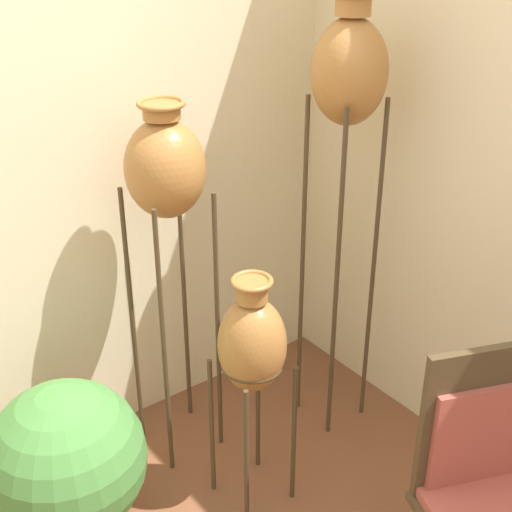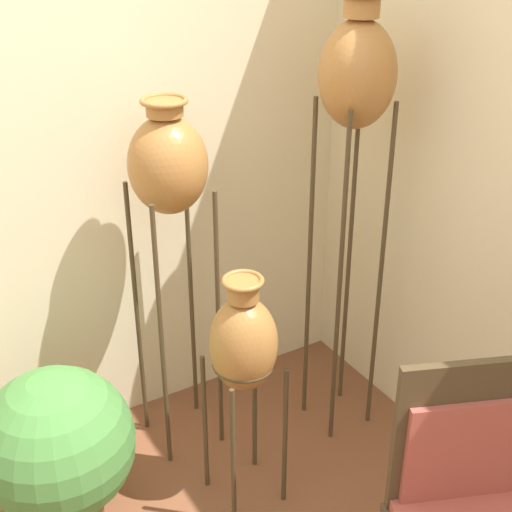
# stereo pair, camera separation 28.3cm
# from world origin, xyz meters

# --- Properties ---
(vase_stand_tall) EXTENTS (0.30, 0.30, 1.95)m
(vase_stand_tall) POSITION_xyz_m (1.29, 1.05, 1.61)
(vase_stand_tall) COLOR #473823
(vase_stand_tall) RESTS_ON ground_plane
(vase_stand_medium) EXTENTS (0.31, 0.31, 1.59)m
(vase_stand_medium) POSITION_xyz_m (0.61, 1.31, 1.30)
(vase_stand_medium) COLOR #473823
(vase_stand_medium) RESTS_ON ground_plane
(vase_stand_short) EXTENTS (0.26, 0.26, 1.04)m
(vase_stand_short) POSITION_xyz_m (0.67, 0.84, 0.75)
(vase_stand_short) COLOR #473823
(vase_stand_short) RESTS_ON ground_plane
(chair) EXTENTS (0.63, 0.62, 1.06)m
(chair) POSITION_xyz_m (0.94, -0.09, 0.61)
(chair) COLOR #473823
(chair) RESTS_ON ground_plane
(potted_plant) EXTENTS (0.59, 0.59, 0.71)m
(potted_plant) POSITION_xyz_m (-0.02, 1.06, 0.39)
(potted_plant) COLOR brown
(potted_plant) RESTS_ON ground_plane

